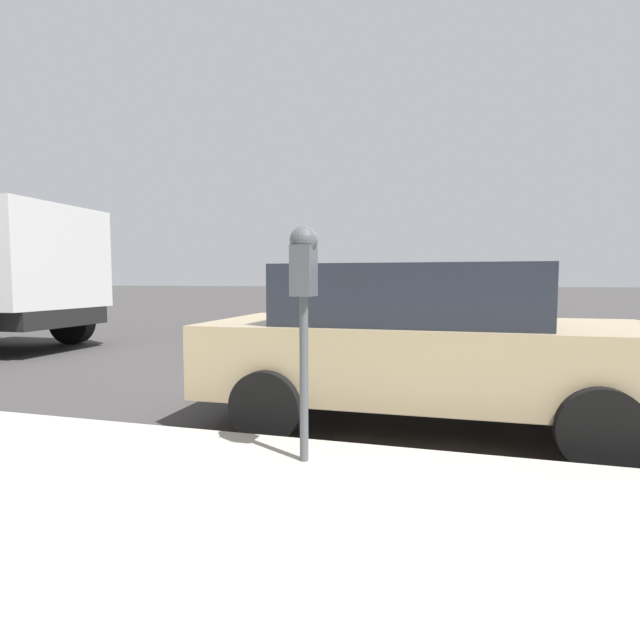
{
  "coord_description": "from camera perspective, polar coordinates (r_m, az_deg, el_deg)",
  "views": [
    {
      "loc": [
        -5.86,
        -0.6,
        1.42
      ],
      "look_at": [
        -2.43,
        0.36,
        1.13
      ],
      "focal_mm": 28.0,
      "sensor_mm": 36.0,
      "label": 1
    }
  ],
  "objects": [
    {
      "name": "car_tan",
      "position": [
        5.03,
        11.53,
        -2.39
      ],
      "size": [
        2.18,
        4.26,
        1.56
      ],
      "rotation": [
        0.0,
        0.0,
        3.16
      ],
      "color": "tan",
      "rests_on": "ground_plane"
    },
    {
      "name": "parking_meter",
      "position": [
        3.36,
        -1.87,
        4.29
      ],
      "size": [
        0.21,
        0.19,
        1.6
      ],
      "color": "#4C5156",
      "rests_on": "sidewalk"
    },
    {
      "name": "ground_plane",
      "position": [
        6.06,
        9.65,
        -9.04
      ],
      "size": [
        220.0,
        220.0,
        0.0
      ],
      "primitive_type": "plane",
      "color": "#3D3A3A"
    }
  ]
}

